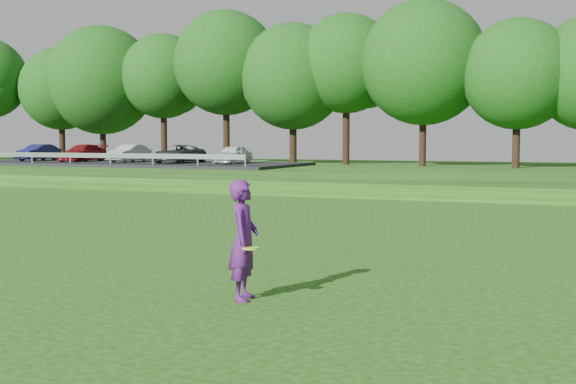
% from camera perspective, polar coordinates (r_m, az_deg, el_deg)
% --- Properties ---
extents(ground, '(140.00, 140.00, 0.00)m').
position_cam_1_polar(ground, '(10.29, -10.26, -9.21)').
color(ground, '#163E0B').
rests_on(ground, ground).
extents(berm, '(130.00, 30.00, 0.60)m').
position_cam_1_polar(berm, '(42.75, 15.67, 1.28)').
color(berm, '#163E0B').
rests_on(berm, ground).
extents(walking_path, '(130.00, 1.60, 0.04)m').
position_cam_1_polar(walking_path, '(28.97, 12.04, -0.54)').
color(walking_path, gray).
rests_on(walking_path, ground).
extents(treeline, '(104.00, 7.00, 15.00)m').
position_cam_1_polar(treeline, '(47.02, 16.51, 11.04)').
color(treeline, '#154710').
rests_on(treeline, berm).
extents(parking_lot, '(24.00, 9.00, 1.38)m').
position_cam_1_polar(parking_lot, '(50.58, -12.41, 2.60)').
color(parking_lot, black).
rests_on(parking_lot, berm).
extents(woman, '(0.62, 0.74, 1.78)m').
position_cam_1_polar(woman, '(10.65, -3.51, -3.83)').
color(woman, '#55186E').
rests_on(woman, ground).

